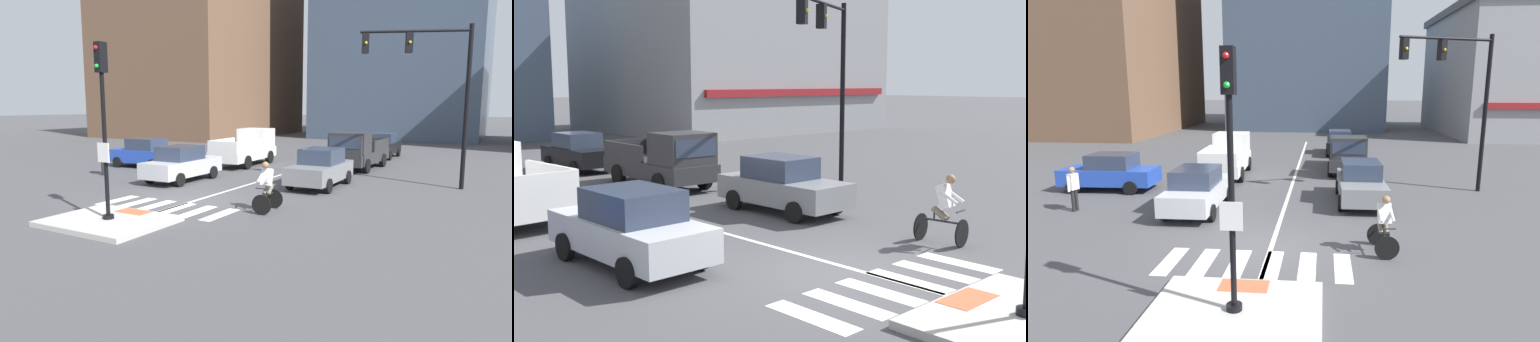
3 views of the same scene
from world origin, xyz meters
The scene contains 22 objects.
ground_plane centered at (0.00, 0.00, 0.00)m, with size 300.00×300.00×0.00m, color #474749.
traffic_island centered at (0.00, -3.66, 0.07)m, with size 3.49×2.73×0.15m, color #B2AFA8.
tactile_pad_front centered at (0.00, -2.64, 0.15)m, with size 1.10×0.60×0.01m, color #DB5B38.
signal_pole centered at (0.00, -3.66, 3.19)m, with size 0.44×0.38×5.06m.
crosswalk_stripe_a centered at (-2.26, -1.14, 0.00)m, with size 0.44×1.80×0.01m, color silver.
crosswalk_stripe_b centered at (-1.36, -1.14, 0.00)m, with size 0.44×1.80×0.01m, color silver.
crosswalk_stripe_c centered at (-0.45, -1.14, 0.00)m, with size 0.44×1.80×0.01m, color silver.
crosswalk_stripe_d centered at (0.45, -1.14, 0.00)m, with size 0.44×1.80×0.01m, color silver.
crosswalk_stripe_e centered at (1.36, -1.14, 0.00)m, with size 0.44×1.80×0.01m, color silver.
crosswalk_stripe_f centered at (2.26, -1.14, 0.00)m, with size 0.44×1.80×0.01m, color silver.
lane_centre_line centered at (0.27, 10.00, 0.00)m, with size 0.14×28.00×0.01m, color silver.
traffic_light_mast centered at (7.34, 7.01, 4.61)m, with size 4.13×1.87×6.69m.
building_corner_left centered at (-0.30, 41.92, 11.13)m, with size 17.04×21.38×22.21m.
building_corner_right centered at (-22.30, 32.36, 9.09)m, with size 17.01×22.28×18.14m.
car_blue_cross_left centered at (-7.73, 6.21, 0.81)m, with size 4.14×1.92×1.64m.
car_grey_eastbound_mid centered at (3.21, 5.19, 0.81)m, with size 1.88×4.12×1.64m.
car_silver_westbound_near centered at (-2.90, 3.43, 0.81)m, with size 1.88×4.12×1.64m.
car_black_eastbound_distant centered at (2.83, 17.58, 0.81)m, with size 1.87×4.11×1.64m.
pickup_truck_white_westbound_far centered at (-3.27, 10.11, 0.98)m, with size 2.27×5.20×2.08m.
pickup_truck_charcoal_eastbound_far centered at (3.03, 11.09, 0.98)m, with size 2.20×5.17×2.08m.
cyclist centered at (3.39, -0.08, 0.87)m, with size 0.76×1.15×1.68m.
pedestrian_at_curb_left centered at (-7.44, 2.93, 0.98)m, with size 0.28×0.54×1.67m.
Camera 3 is at (1.71, -11.07, 4.48)m, focal length 29.02 mm.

